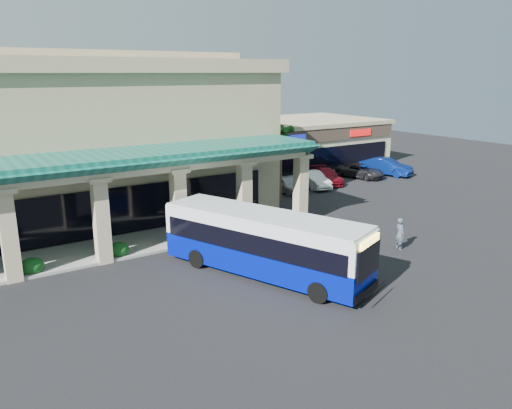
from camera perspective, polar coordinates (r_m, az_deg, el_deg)
ground at (r=27.18m, az=1.83°, el=-6.78°), size 110.00×110.00×0.00m
main_building at (r=37.48m, az=-23.12°, el=7.02°), size 30.80×14.80×11.35m
arcade at (r=29.11m, az=-19.17°, el=-0.24°), size 30.00×6.20×5.70m
strip_mall at (r=55.78m, az=2.84°, el=7.05°), size 22.50×12.50×4.90m
palm_0 at (r=39.73m, az=2.80°, el=5.11°), size 2.40×2.40×6.60m
palm_1 at (r=42.78m, az=1.51°, el=5.28°), size 2.40×2.40×5.80m
broadleaf_tree at (r=46.01m, az=-4.12°, el=5.30°), size 2.60×2.60×4.81m
transit_bus at (r=25.19m, az=0.89°, el=-4.61°), size 6.79×11.84×3.26m
pedestrian at (r=30.21m, az=16.13°, el=-3.23°), size 0.61×0.78×1.89m
car_silver at (r=43.02m, az=3.37°, el=2.33°), size 1.86×4.21×1.41m
car_white at (r=45.00m, az=6.49°, el=2.87°), size 2.32×4.68×1.47m
car_red at (r=46.91m, az=8.03°, el=3.25°), size 3.35×5.15×1.39m
car_gray at (r=50.01m, az=11.81°, el=3.78°), size 3.32×5.24×1.35m
car_extra at (r=51.89m, az=14.62°, el=4.21°), size 3.47×5.50×1.71m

